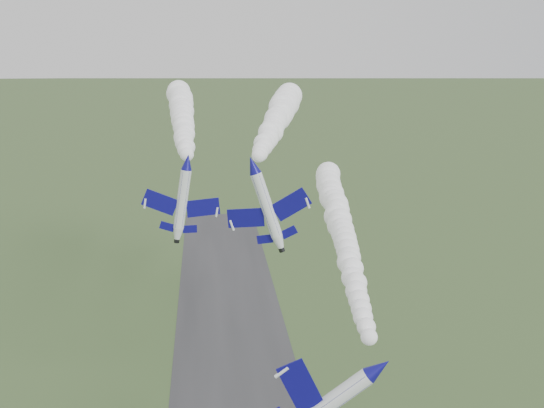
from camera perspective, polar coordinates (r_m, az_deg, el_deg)
The scene contains 6 objects.
jet_lead at distance 60.50m, azimuth 10.07°, elevation -15.01°, with size 7.94×14.56×9.37m.
smoke_trail_jet_lead at distance 90.73m, azimuth 6.55°, elevation -2.59°, with size 4.66×60.57×4.66m, color white, non-canonical shape.
jet_pair_left at distance 73.80m, azimuth -7.97°, elevation 3.95°, with size 9.29×11.30×3.06m.
smoke_trail_jet_pair_left at distance 108.76m, azimuth -8.46°, elevation 8.28°, with size 5.24×66.37×5.24m, color white, non-canonical shape.
jet_pair_right at distance 74.49m, azimuth -1.84°, elevation 3.70°, with size 10.42×12.87×4.18m.
smoke_trail_jet_pair_right at distance 102.83m, azimuth 0.41°, elevation 7.84°, with size 5.30×52.20×5.30m, color white, non-canonical shape.
Camera 1 is at (-4.44, -51.13, 60.85)m, focal length 40.00 mm.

